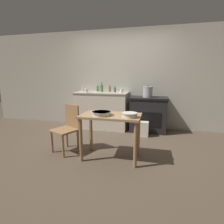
{
  "coord_description": "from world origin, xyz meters",
  "views": [
    {
      "loc": [
        0.86,
        -3.08,
        1.37
      ],
      "look_at": [
        0.0,
        0.43,
        0.62
      ],
      "focal_mm": 28.0,
      "sensor_mm": 36.0,
      "label": 1
    }
  ],
  "objects_px": {
    "work_table": "(111,123)",
    "cup_mid_right": "(86,90)",
    "stock_pot": "(148,92)",
    "bottle_far_left": "(98,89)",
    "cup_center_right": "(122,91)",
    "bottle_center_left": "(102,88)",
    "bottle_center": "(83,89)",
    "stove": "(148,114)",
    "mixing_bowl_large": "(101,113)",
    "chair": "(68,127)",
    "flour_sack": "(143,129)",
    "bottle_mid_left": "(115,90)",
    "mixing_bowl_small": "(130,115)",
    "bottle_left": "(110,89)"
  },
  "relations": [
    {
      "from": "bottle_center_left",
      "to": "cup_mid_right",
      "type": "bearing_deg",
      "value": -145.19
    },
    {
      "from": "flour_sack",
      "to": "mixing_bowl_small",
      "type": "height_order",
      "value": "mixing_bowl_small"
    },
    {
      "from": "chair",
      "to": "cup_center_right",
      "type": "relative_size",
      "value": 8.65
    },
    {
      "from": "stove",
      "to": "mixing_bowl_small",
      "type": "xyz_separation_m",
      "value": [
        -0.22,
        -1.78,
        0.36
      ]
    },
    {
      "from": "stock_pot",
      "to": "bottle_center_left",
      "type": "distance_m",
      "value": 1.19
    },
    {
      "from": "stock_pot",
      "to": "bottle_mid_left",
      "type": "height_order",
      "value": "stock_pot"
    },
    {
      "from": "stock_pot",
      "to": "bottle_far_left",
      "type": "xyz_separation_m",
      "value": [
        -1.35,
        0.24,
        0.04
      ]
    },
    {
      "from": "stove",
      "to": "bottle_center",
      "type": "relative_size",
      "value": 5.48
    },
    {
      "from": "work_table",
      "to": "bottle_mid_left",
      "type": "distance_m",
      "value": 1.77
    },
    {
      "from": "bottle_mid_left",
      "to": "bottle_left",
      "type": "bearing_deg",
      "value": 151.91
    },
    {
      "from": "chair",
      "to": "cup_mid_right",
      "type": "bearing_deg",
      "value": 121.79
    },
    {
      "from": "mixing_bowl_small",
      "to": "bottle_center_left",
      "type": "relative_size",
      "value": 0.96
    },
    {
      "from": "stock_pot",
      "to": "bottle_center",
      "type": "height_order",
      "value": "stock_pot"
    },
    {
      "from": "bottle_far_left",
      "to": "mixing_bowl_large",
      "type": "bearing_deg",
      "value": -70.01
    },
    {
      "from": "work_table",
      "to": "cup_center_right",
      "type": "relative_size",
      "value": 9.77
    },
    {
      "from": "work_table",
      "to": "chair",
      "type": "xyz_separation_m",
      "value": [
        -0.84,
        0.1,
        -0.16
      ]
    },
    {
      "from": "stove",
      "to": "mixing_bowl_large",
      "type": "bearing_deg",
      "value": -111.2
    },
    {
      "from": "work_table",
      "to": "cup_mid_right",
      "type": "distance_m",
      "value": 1.84
    },
    {
      "from": "work_table",
      "to": "flour_sack",
      "type": "bearing_deg",
      "value": 69.87
    },
    {
      "from": "mixing_bowl_large",
      "to": "cup_center_right",
      "type": "distance_m",
      "value": 1.69
    },
    {
      "from": "bottle_left",
      "to": "bottle_center",
      "type": "distance_m",
      "value": 0.73
    },
    {
      "from": "bottle_mid_left",
      "to": "cup_mid_right",
      "type": "relative_size",
      "value": 1.54
    },
    {
      "from": "stove",
      "to": "mixing_bowl_small",
      "type": "distance_m",
      "value": 1.83
    },
    {
      "from": "stock_pot",
      "to": "bottle_left",
      "type": "bearing_deg",
      "value": 172.1
    },
    {
      "from": "bottle_far_left",
      "to": "cup_center_right",
      "type": "xyz_separation_m",
      "value": [
        0.72,
        -0.28,
        -0.02
      ]
    },
    {
      "from": "bottle_mid_left",
      "to": "mixing_bowl_large",
      "type": "bearing_deg",
      "value": -84.06
    },
    {
      "from": "mixing_bowl_large",
      "to": "cup_mid_right",
      "type": "relative_size",
      "value": 3.07
    },
    {
      "from": "mixing_bowl_small",
      "to": "cup_mid_right",
      "type": "distance_m",
      "value": 2.09
    },
    {
      "from": "bottle_far_left",
      "to": "cup_center_right",
      "type": "relative_size",
      "value": 1.86
    },
    {
      "from": "chair",
      "to": "stock_pot",
      "type": "bearing_deg",
      "value": 73.42
    },
    {
      "from": "stock_pot",
      "to": "bottle_center",
      "type": "relative_size",
      "value": 1.68
    },
    {
      "from": "stove",
      "to": "bottle_far_left",
      "type": "distance_m",
      "value": 1.53
    },
    {
      "from": "mixing_bowl_small",
      "to": "bottle_left",
      "type": "xyz_separation_m",
      "value": [
        -0.8,
        1.88,
        0.23
      ]
    },
    {
      "from": "mixing_bowl_small",
      "to": "cup_mid_right",
      "type": "height_order",
      "value": "cup_mid_right"
    },
    {
      "from": "bottle_mid_left",
      "to": "stock_pot",
      "type": "bearing_deg",
      "value": -3.56
    },
    {
      "from": "bottle_far_left",
      "to": "bottle_center",
      "type": "relative_size",
      "value": 1.12
    },
    {
      "from": "bottle_left",
      "to": "cup_mid_right",
      "type": "height_order",
      "value": "bottle_left"
    },
    {
      "from": "stove",
      "to": "cup_mid_right",
      "type": "height_order",
      "value": "cup_mid_right"
    },
    {
      "from": "mixing_bowl_large",
      "to": "mixing_bowl_small",
      "type": "bearing_deg",
      "value": -3.54
    },
    {
      "from": "work_table",
      "to": "stock_pot",
      "type": "xyz_separation_m",
      "value": [
        0.51,
        1.64,
        0.38
      ]
    },
    {
      "from": "flour_sack",
      "to": "bottle_center",
      "type": "height_order",
      "value": "bottle_center"
    },
    {
      "from": "work_table",
      "to": "mixing_bowl_large",
      "type": "xyz_separation_m",
      "value": [
        -0.13,
        -0.08,
        0.17
      ]
    },
    {
      "from": "stove",
      "to": "cup_center_right",
      "type": "relative_size",
      "value": 9.13
    },
    {
      "from": "bottle_far_left",
      "to": "bottle_center",
      "type": "height_order",
      "value": "bottle_far_left"
    },
    {
      "from": "cup_center_right",
      "to": "bottle_far_left",
      "type": "bearing_deg",
      "value": 158.74
    },
    {
      "from": "work_table",
      "to": "stock_pot",
      "type": "distance_m",
      "value": 1.76
    },
    {
      "from": "mixing_bowl_large",
      "to": "cup_mid_right",
      "type": "height_order",
      "value": "cup_mid_right"
    },
    {
      "from": "mixing_bowl_large",
      "to": "bottle_mid_left",
      "type": "relative_size",
      "value": 1.99
    },
    {
      "from": "bottle_far_left",
      "to": "stock_pot",
      "type": "bearing_deg",
      "value": -9.88
    },
    {
      "from": "chair",
      "to": "bottle_center_left",
      "type": "height_order",
      "value": "bottle_center_left"
    }
  ]
}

